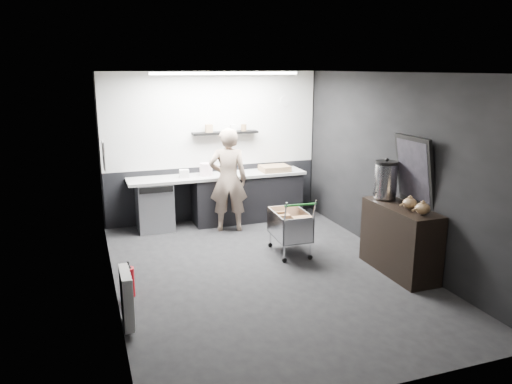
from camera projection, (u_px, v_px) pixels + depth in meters
name	position (u px, v px, depth m)	size (l,w,h in m)	color
floor	(265.00, 272.00, 6.92)	(5.50, 5.50, 0.00)	black
ceiling	(266.00, 73.00, 6.26)	(5.50, 5.50, 0.00)	white
wall_back	(213.00, 147.00, 9.10)	(5.50, 5.50, 0.00)	black
wall_front	(384.00, 245.00, 4.07)	(5.50, 5.50, 0.00)	black
wall_left	(109.00, 189.00, 5.94)	(5.50, 5.50, 0.00)	black
wall_right	(395.00, 168.00, 7.23)	(5.50, 5.50, 0.00)	black
kitchen_wall_panel	(213.00, 120.00, 8.96)	(3.95, 0.02, 1.70)	silver
dado_panel	(214.00, 192.00, 9.29)	(3.95, 0.02, 1.00)	black
floating_shelf	(225.00, 133.00, 8.98)	(1.20, 0.22, 0.04)	black
wall_clock	(285.00, 101.00, 9.33)	(0.20, 0.20, 0.03)	silver
poster	(104.00, 155.00, 7.09)	(0.02, 0.30, 0.40)	silver
poster_red_band	(104.00, 150.00, 7.07)	(0.01, 0.22, 0.10)	red
radiator	(126.00, 298.00, 5.38)	(0.10, 0.50, 0.60)	silver
ceiling_strip	(226.00, 73.00, 7.96)	(2.40, 0.20, 0.04)	white
prep_counter	(226.00, 198.00, 9.06)	(3.20, 0.61, 0.90)	black
person	(228.00, 180.00, 8.52)	(0.65, 0.43, 1.79)	#C2B09A
shopping_cart	(290.00, 227.00, 7.53)	(0.52, 0.84, 0.90)	silver
sideboard	(400.00, 230.00, 6.82)	(0.54, 1.26, 1.89)	black
fire_extinguisher	(129.00, 281.00, 6.11)	(0.14, 0.14, 0.46)	red
cardboard_box	(275.00, 168.00, 9.20)	(0.52, 0.39, 0.10)	#8E6F4C
pink_tub	(206.00, 169.00, 8.81)	(0.22, 0.22, 0.22)	white
white_container	(184.00, 174.00, 8.65)	(0.16, 0.12, 0.14)	silver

